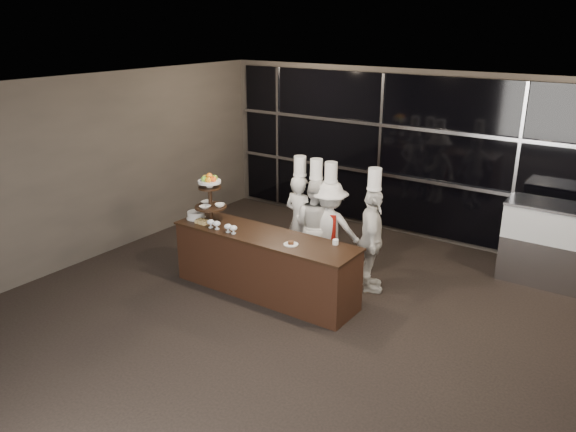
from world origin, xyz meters
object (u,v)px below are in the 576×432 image
Objects in this scene: chef_a at (300,219)px; chef_b at (315,225)px; chef_d at (372,239)px; display_stand at (210,194)px; buffet_counter at (265,264)px; layer_cake at (196,215)px; chef_c at (330,228)px; display_case at (558,241)px.

chef_a is 0.32m from chef_b.
display_stand is at bearing -155.82° from chef_d.
buffet_counter is 1.53× the size of chef_d.
layer_cake is 1.63m from chef_a.
chef_c is (1.42, 1.11, -0.57)m from display_stand.
chef_d is (2.19, 0.98, -0.54)m from display_stand.
chef_a is (1.12, 1.16, -0.18)m from layer_cake.
chef_d reaches higher than display_stand.
layer_cake is at bearing -149.01° from display_case.
chef_d is at bearing 22.85° from layer_cake.
display_stand is 0.41× the size of chef_c.
chef_d is (0.77, -0.12, 0.03)m from chef_c.
chef_d is at bearing -9.02° from chef_c.
display_case is 3.88m from chef_a.
chef_b reaches higher than layer_cake.
layer_cake is 5.43m from display_case.
chef_c is at bearing 38.01° from display_stand.
display_case is at bearing 38.71° from chef_d.
chef_d reaches higher than layer_cake.
display_case is at bearing 32.01° from display_stand.
chef_d is at bearing -5.55° from chef_a.
buffet_counter is 4.36m from display_case.
layer_cake is at bearing -141.97° from chef_b.
chef_a is (0.86, 1.11, -0.55)m from display_stand.
display_case reaches higher than layer_cake.
chef_a is at bearing 179.35° from chef_c.
chef_b is 1.02m from chef_d.
chef_b is (0.32, -0.04, -0.01)m from chef_a.
buffet_counter is 1.14m from chef_b.
layer_cake is at bearing -177.73° from buffet_counter.
buffet_counter is 1.56× the size of chef_b.
chef_a is at bearing -155.22° from display_case.
buffet_counter is 1.22m from chef_c.
buffet_counter is 1.58m from chef_d.
chef_b is at bearing 38.03° from layer_cake.
layer_cake is 1.84m from chef_b.
chef_b is (0.18, 1.08, 0.31)m from buffet_counter.
chef_b is (1.18, 1.08, -0.56)m from display_stand.
display_stand is 0.41× the size of chef_b.
layer_cake is at bearing -157.15° from chef_d.
display_stand is at bearing -127.65° from chef_a.
display_stand is 2.46m from chef_d.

